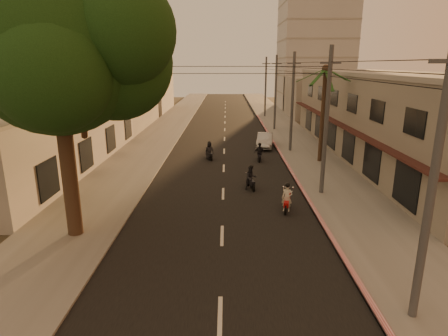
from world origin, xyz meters
The scene contains 19 objects.
ground centered at (0.00, 0.00, 0.00)m, with size 160.00×160.00×0.00m, color #383023.
road centered at (0.00, 20.00, 0.01)m, with size 10.00×140.00×0.02m, color black.
sidewalk_right centered at (7.50, 20.00, 0.06)m, with size 5.00×140.00×0.12m, color slate.
sidewalk_left centered at (-7.50, 20.00, 0.06)m, with size 5.00×140.00×0.12m, color slate.
curb_stripe centered at (5.10, 15.00, 0.10)m, with size 0.20×60.00×0.20m, color #AF1223.
shophouse_row centered at (13.95, 18.00, 3.65)m, with size 8.80×34.20×7.30m.
left_building centered at (-13.98, 14.00, 2.60)m, with size 8.20×24.20×5.20m.
distant_tower centered at (16.00, 56.00, 14.00)m, with size 12.10×12.10×28.00m.
broadleaf_tree centered at (-6.61, 2.14, 8.48)m, with size 9.60×8.70×12.10m.
palm_tree centered at (8.00, 16.00, 7.15)m, with size 5.00×5.00×8.20m.
utility_poles centered at (6.20, 20.00, 6.54)m, with size 1.20×48.26×9.00m.
filler_right centered at (14.00, 45.00, 3.00)m, with size 8.00×14.00×6.00m, color #9F9990.
filler_left_near centered at (-14.00, 34.00, 2.20)m, with size 8.00×14.00×4.40m, color #9F9990.
filler_left_far centered at (-14.00, 52.00, 3.50)m, with size 8.00×14.00×7.00m, color #9F9990.
scooter_red centered at (3.57, 5.14, 0.74)m, with size 0.83×1.68×1.67m.
scooter_mid_a centered at (1.81, 8.92, 0.76)m, with size 1.04×1.67×1.66m.
scooter_mid_b centered at (3.00, 16.29, 0.72)m, with size 0.93×1.64×1.60m.
scooter_far_a centered at (-1.25, 16.80, 0.74)m, with size 1.05×1.61×1.63m.
parked_car centered at (4.00, 21.78, 0.70)m, with size 2.09×4.41×1.40m, color #A2A5AA.
Camera 1 is at (0.19, -14.38, 7.92)m, focal length 30.00 mm.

